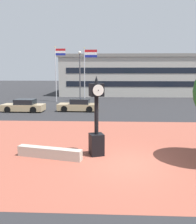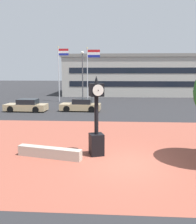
# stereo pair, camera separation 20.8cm
# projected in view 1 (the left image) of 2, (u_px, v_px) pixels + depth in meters

# --- Properties ---
(ground_plane) EXTENTS (200.00, 200.00, 0.00)m
(ground_plane) POSITION_uv_depth(u_px,v_px,m) (126.00, 163.00, 10.93)
(ground_plane) COLOR #262628
(plaza_brick_paving) EXTENTS (44.00, 13.25, 0.01)m
(plaza_brick_paving) POSITION_uv_depth(u_px,v_px,m) (122.00, 146.00, 13.51)
(plaza_brick_paving) COLOR brown
(plaza_brick_paving) RESTS_ON ground
(planter_wall) EXTENTS (3.20, 1.14, 0.50)m
(planter_wall) POSITION_uv_depth(u_px,v_px,m) (49.00, 153.00, 11.59)
(planter_wall) COLOR #ADA393
(planter_wall) RESTS_ON ground
(street_clock) EXTENTS (0.82, 0.82, 3.86)m
(street_clock) POSITION_uv_depth(u_px,v_px,m) (96.00, 124.00, 11.80)
(street_clock) COLOR black
(street_clock) RESTS_ON ground
(car_street_near) EXTENTS (4.21, 1.99, 1.28)m
(car_street_near) POSITION_uv_depth(u_px,v_px,m) (79.00, 106.00, 25.39)
(car_street_near) COLOR tan
(car_street_near) RESTS_ON ground
(car_street_mid) EXTENTS (4.29, 1.92, 1.28)m
(car_street_mid) POSITION_uv_depth(u_px,v_px,m) (24.00, 106.00, 25.05)
(car_street_mid) COLOR tan
(car_street_mid) RESTS_ON ground
(flagpole_primary) EXTENTS (1.44, 0.14, 7.33)m
(flagpole_primary) POSITION_uv_depth(u_px,v_px,m) (57.00, 70.00, 32.65)
(flagpole_primary) COLOR silver
(flagpole_primary) RESTS_ON ground
(flagpole_secondary) EXTENTS (1.75, 0.14, 7.18)m
(flagpole_secondary) POSITION_uv_depth(u_px,v_px,m) (86.00, 69.00, 32.46)
(flagpole_secondary) COLOR silver
(flagpole_secondary) RESTS_ON ground
(civic_building) EXTENTS (25.03, 16.13, 6.85)m
(civic_building) POSITION_uv_depth(u_px,v_px,m) (131.00, 75.00, 46.42)
(civic_building) COLOR #B2ADA3
(civic_building) RESTS_ON ground
(street_lamp_post) EXTENTS (0.36, 0.36, 6.42)m
(street_lamp_post) POSITION_uv_depth(u_px,v_px,m) (80.00, 73.00, 28.91)
(street_lamp_post) COLOR #4C4C51
(street_lamp_post) RESTS_ON ground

